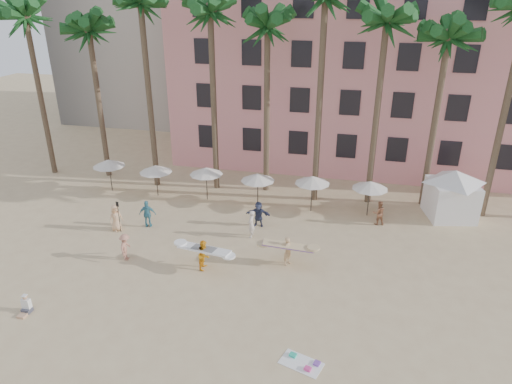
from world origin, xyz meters
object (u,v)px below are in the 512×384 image
Objects in this scene: carrier_white at (204,253)px; pink_hotel at (377,71)px; cabana at (453,190)px; carrier_yellow at (288,249)px.

pink_hotel is at bearing 67.95° from carrier_white.
cabana is 1.78× the size of carrier_yellow.
carrier_yellow is at bearing -139.27° from cabana.
carrier_yellow is at bearing -102.09° from pink_hotel.
carrier_yellow is at bearing 17.84° from carrier_white.
cabana is 1.59× the size of carrier_white.
carrier_yellow is 0.89× the size of carrier_white.
carrier_white is (-4.60, -1.48, -0.03)m from carrier_yellow.
cabana is 13.38m from carrier_yellow.
carrier_white reaches higher than carrier_yellow.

